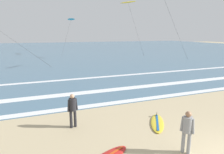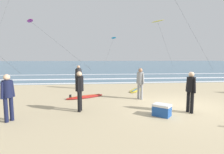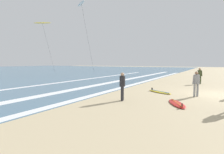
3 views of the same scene
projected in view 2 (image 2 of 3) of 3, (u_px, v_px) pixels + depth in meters
The scene contains 16 objects.
ground_plane at pixel (181, 106), 7.83m from camera, with size 160.00×160.00×0.00m, color tan.
ocean_surface at pixel (107, 64), 59.24m from camera, with size 140.00×90.00×0.01m, color slate.
wave_foam_shoreline at pixel (119, 83), 14.94m from camera, with size 53.10×0.56×0.01m, color white.
wave_foam_mid_break at pixel (114, 79), 17.71m from camera, with size 58.47×0.84×0.01m, color white.
wave_foam_outer_break at pixel (115, 74), 22.38m from camera, with size 47.26×0.56×0.01m, color white.
surfer_left_far at pixel (79, 88), 7.02m from camera, with size 0.32×0.52×1.60m.
surfer_foreground_main at pixel (79, 75), 12.19m from camera, with size 0.51×0.32×1.60m.
surfer_right_near at pixel (8, 93), 5.88m from camera, with size 0.33×0.49×1.60m.
surfer_mid_group at pixel (140, 81), 9.06m from camera, with size 0.37×0.47×1.60m.
surfer_left_near at pixel (191, 88), 6.83m from camera, with size 0.32×0.51×1.60m.
surfboard_near_water at pixel (85, 97), 9.53m from camera, with size 2.15×1.48×0.25m.
surfboard_foreground_flat at pixel (137, 90), 11.58m from camera, with size 1.60×2.11×0.25m.
kite_cyan_low_near at pixel (114, 38), 44.85m from camera, with size 3.53×5.49×7.23m.
kite_magenta_high_left at pixel (30, 21), 32.02m from camera, with size 12.18×5.47×8.92m.
kite_yellow_mid_center at pixel (158, 21), 35.46m from camera, with size 5.60×3.49×9.53m.
cooler_box at pixel (162, 110), 6.53m from camera, with size 0.76×0.74×0.44m.
Camera 2 is at (-3.77, -7.32, 2.15)m, focal length 28.49 mm.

